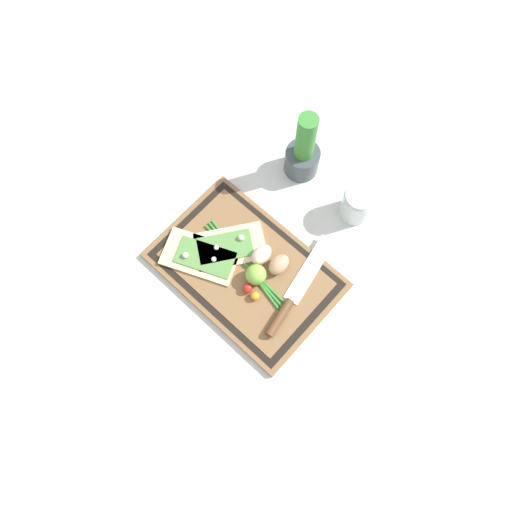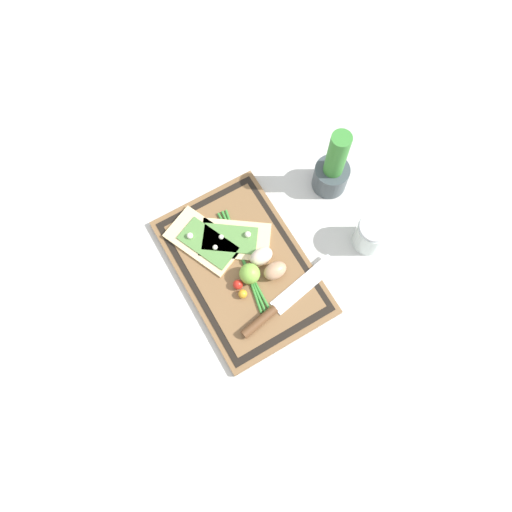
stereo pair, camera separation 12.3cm
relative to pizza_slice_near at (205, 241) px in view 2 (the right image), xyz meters
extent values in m
plane|color=silver|center=(0.10, 0.05, -0.02)|extent=(6.00, 6.00, 0.00)
cube|color=brown|center=(0.10, 0.05, -0.02)|extent=(0.45, 0.30, 0.02)
cube|color=black|center=(0.10, 0.05, -0.01)|extent=(0.42, 0.28, 0.00)
cube|color=brown|center=(0.10, 0.05, -0.01)|extent=(0.39, 0.25, 0.00)
cube|color=beige|center=(0.00, 0.00, 0.00)|extent=(0.21, 0.17, 0.01)
cube|color=#568942|center=(0.01, 0.00, 0.00)|extent=(0.16, 0.13, 0.00)
sphere|color=silver|center=(-0.03, -0.03, 0.01)|extent=(0.02, 0.02, 0.02)
sphere|color=silver|center=(0.03, 0.01, 0.01)|extent=(0.01, 0.01, 0.01)
cube|color=beige|center=(0.04, 0.07, 0.00)|extent=(0.19, 0.20, 0.01)
cube|color=#568942|center=(0.03, 0.06, 0.00)|extent=(0.14, 0.15, 0.00)
sphere|color=silver|center=(0.04, 0.10, 0.01)|extent=(0.02, 0.02, 0.02)
sphere|color=silver|center=(0.01, 0.04, 0.01)|extent=(0.01, 0.01, 0.01)
cube|color=silver|center=(0.22, 0.16, 0.00)|extent=(0.07, 0.20, 0.00)
cylinder|color=brown|center=(0.25, 0.02, 0.01)|extent=(0.04, 0.10, 0.02)
ellipsoid|color=tan|center=(0.16, 0.11, 0.02)|extent=(0.04, 0.06, 0.04)
ellipsoid|color=beige|center=(0.11, 0.10, 0.02)|extent=(0.04, 0.06, 0.04)
sphere|color=#7FB742|center=(0.14, 0.05, 0.02)|extent=(0.05, 0.05, 0.05)
sphere|color=red|center=(0.14, 0.02, 0.01)|extent=(0.02, 0.02, 0.02)
sphere|color=gold|center=(0.17, 0.01, 0.01)|extent=(0.02, 0.02, 0.02)
cylinder|color=#388433|center=(0.09, 0.06, 0.00)|extent=(0.28, 0.06, 0.01)
cylinder|color=#388433|center=(0.09, 0.06, 0.00)|extent=(0.28, 0.05, 0.01)
cylinder|color=#388433|center=(0.09, 0.06, 0.00)|extent=(0.29, 0.02, 0.01)
cylinder|color=#3D474C|center=(0.01, 0.37, 0.02)|extent=(0.09, 0.09, 0.08)
cylinder|color=#388433|center=(0.01, 0.37, 0.11)|extent=(0.05, 0.05, 0.19)
cylinder|color=silver|center=(0.20, 0.37, 0.02)|extent=(0.08, 0.08, 0.09)
cylinder|color=#B73323|center=(0.20, 0.37, -0.01)|extent=(0.07, 0.07, 0.03)
cylinder|color=silver|center=(0.20, 0.37, 0.07)|extent=(0.08, 0.08, 0.01)
camera|label=1|loc=(0.38, -0.21, 1.18)|focal=35.00mm
camera|label=2|loc=(0.46, -0.12, 1.18)|focal=35.00mm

